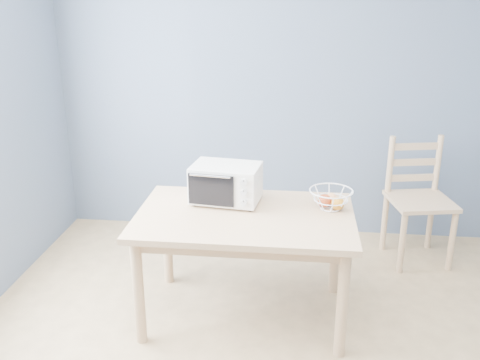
# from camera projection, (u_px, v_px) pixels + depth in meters

# --- Properties ---
(room) EXTENTS (4.01, 4.51, 2.61)m
(room) POSITION_uv_depth(u_px,v_px,m) (272.00, 177.00, 2.46)
(room) COLOR tan
(room) RESTS_ON ground
(dining_table) EXTENTS (1.40, 0.90, 0.75)m
(dining_table) POSITION_uv_depth(u_px,v_px,m) (245.00, 228.00, 3.47)
(dining_table) COLOR tan
(dining_table) RESTS_ON ground
(toaster_oven) EXTENTS (0.48, 0.37, 0.26)m
(toaster_oven) POSITION_uv_depth(u_px,v_px,m) (223.00, 183.00, 3.59)
(toaster_oven) COLOR white
(toaster_oven) RESTS_ON dining_table
(fruit_basket) EXTENTS (0.30, 0.30, 0.13)m
(fruit_basket) POSITION_uv_depth(u_px,v_px,m) (331.00, 199.00, 3.50)
(fruit_basket) COLOR white
(fruit_basket) RESTS_ON dining_table
(dining_chair) EXTENTS (0.55, 0.55, 1.00)m
(dining_chair) POSITION_uv_depth(u_px,v_px,m) (418.00, 202.00, 4.31)
(dining_chair) COLOR tan
(dining_chair) RESTS_ON ground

